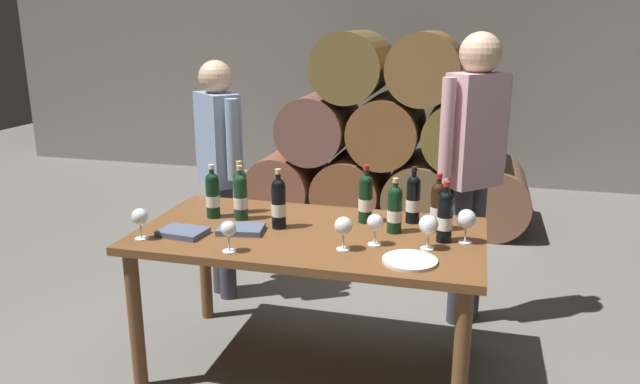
{
  "coord_description": "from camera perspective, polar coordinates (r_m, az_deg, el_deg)",
  "views": [
    {
      "loc": [
        0.77,
        -2.73,
        1.76
      ],
      "look_at": [
        0.0,
        0.2,
        0.91
      ],
      "focal_mm": 33.95,
      "sensor_mm": 36.0,
      "label": 1
    }
  ],
  "objects": [
    {
      "name": "wine_glass_2",
      "position": [
        3.0,
        -16.62,
        -2.32
      ],
      "size": [
        0.08,
        0.08,
        0.15
      ],
      "color": "white",
      "rests_on": "dining_table"
    },
    {
      "name": "wine_glass_4",
      "position": [
        2.75,
        -8.63,
        -3.57
      ],
      "size": [
        0.07,
        0.07,
        0.15
      ],
      "color": "white",
      "rests_on": "dining_table"
    },
    {
      "name": "cellar_back_wall",
      "position": [
        6.98,
        8.56,
        12.6
      ],
      "size": [
        10.0,
        0.24,
        2.8
      ],
      "primitive_type": "cube",
      "color": "gray",
      "rests_on": "ground_plane"
    },
    {
      "name": "wine_bottle_5",
      "position": [
        3.04,
        11.05,
        -1.3
      ],
      "size": [
        0.07,
        0.07,
        0.29
      ],
      "color": "black",
      "rests_on": "dining_table"
    },
    {
      "name": "wine_bottle_2",
      "position": [
        3.14,
        8.77,
        -0.62
      ],
      "size": [
        0.07,
        0.07,
        0.3
      ],
      "color": "black",
      "rests_on": "dining_table"
    },
    {
      "name": "wine_bottle_6",
      "position": [
        3.12,
        4.32,
        -0.56
      ],
      "size": [
        0.07,
        0.07,
        0.3
      ],
      "color": "black",
      "rests_on": "dining_table"
    },
    {
      "name": "wine_glass_1",
      "position": [
        2.79,
        10.19,
        -3.12
      ],
      "size": [
        0.09,
        0.09,
        0.16
      ],
      "color": "white",
      "rests_on": "dining_table"
    },
    {
      "name": "barrel_stack",
      "position": [
        5.48,
        6.39,
        4.73
      ],
      "size": [
        2.49,
        0.9,
        1.69
      ],
      "color": "brown",
      "rests_on": "ground_plane"
    },
    {
      "name": "wine_bottle_1",
      "position": [
        3.03,
        -3.92,
        -1.02
      ],
      "size": [
        0.07,
        0.07,
        0.31
      ],
      "color": "black",
      "rests_on": "dining_table"
    },
    {
      "name": "wine_bottle_0",
      "position": [
        2.98,
        7.06,
        -1.59
      ],
      "size": [
        0.07,
        0.07,
        0.28
      ],
      "color": "black",
      "rests_on": "dining_table"
    },
    {
      "name": "wine_glass_0",
      "position": [
        2.81,
        5.21,
        -2.94
      ],
      "size": [
        0.08,
        0.08,
        0.15
      ],
      "color": "white",
      "rests_on": "dining_table"
    },
    {
      "name": "wine_bottle_4",
      "position": [
        2.89,
        11.7,
        -2.22
      ],
      "size": [
        0.07,
        0.07,
        0.29
      ],
      "color": "black",
      "rests_on": "dining_table"
    },
    {
      "name": "serving_plate",
      "position": [
        2.66,
        8.47,
        -6.41
      ],
      "size": [
        0.24,
        0.24,
        0.01
      ],
      "primitive_type": "cylinder",
      "color": "white",
      "rests_on": "dining_table"
    },
    {
      "name": "ground_plane",
      "position": [
        3.34,
        -0.91,
        -16.16
      ],
      "size": [
        14.0,
        14.0,
        0.0
      ],
      "primitive_type": "plane",
      "color": "#66635E"
    },
    {
      "name": "wine_glass_5",
      "position": [
        2.9,
        13.64,
        -2.54
      ],
      "size": [
        0.09,
        0.09,
        0.16
      ],
      "color": "white",
      "rests_on": "dining_table"
    },
    {
      "name": "taster_seated_left",
      "position": [
        3.88,
        -9.48,
        3.0
      ],
      "size": [
        0.39,
        0.36,
        1.54
      ],
      "color": "#383842",
      "rests_on": "ground_plane"
    },
    {
      "name": "leather_ledger",
      "position": [
        3.02,
        -7.46,
        -3.5
      ],
      "size": [
        0.24,
        0.19,
        0.03
      ],
      "primitive_type": "cube",
      "rotation": [
        0.0,
        0.0,
        0.16
      ],
      "color": "#4C5670",
      "rests_on": "dining_table"
    },
    {
      "name": "tasting_notebook",
      "position": [
        3.03,
        -12.8,
        -3.7
      ],
      "size": [
        0.24,
        0.18,
        0.03
      ],
      "primitive_type": "cube",
      "rotation": [
        0.0,
        0.0,
        -0.11
      ],
      "color": "#4C5670",
      "rests_on": "dining_table"
    },
    {
      "name": "dining_table",
      "position": [
        3.04,
        -0.96,
        -5.38
      ],
      "size": [
        1.7,
        0.9,
        0.76
      ],
      "color": "brown",
      "rests_on": "ground_plane"
    },
    {
      "name": "sommelier_presenting",
      "position": [
        3.55,
        14.27,
        3.57
      ],
      "size": [
        0.37,
        0.37,
        1.72
      ],
      "color": "#383842",
      "rests_on": "ground_plane"
    },
    {
      "name": "wine_bottle_7",
      "position": [
        3.3,
        -7.55,
        0.15
      ],
      "size": [
        0.07,
        0.07,
        0.29
      ],
      "color": "#19381E",
      "rests_on": "dining_table"
    },
    {
      "name": "wine_glass_3",
      "position": [
        2.74,
        2.22,
        -3.28
      ],
      "size": [
        0.08,
        0.08,
        0.16
      ],
      "color": "white",
      "rests_on": "dining_table"
    },
    {
      "name": "wine_bottle_3",
      "position": [
        3.24,
        -10.08,
        -0.24
      ],
      "size": [
        0.07,
        0.07,
        0.29
      ],
      "color": "black",
      "rests_on": "dining_table"
    },
    {
      "name": "wine_bottle_8",
      "position": [
        3.18,
        -7.5,
        -0.4
      ],
      "size": [
        0.07,
        0.07,
        0.29
      ],
      "color": "#19381E",
      "rests_on": "dining_table"
    }
  ]
}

